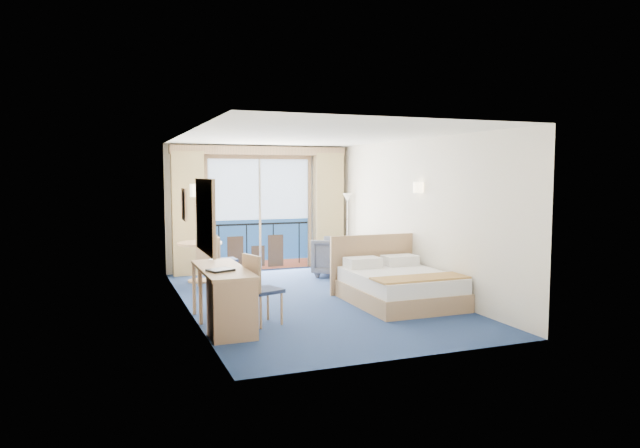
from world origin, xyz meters
The scene contains 22 objects.
floor centered at (0.00, 0.00, 0.00)m, with size 6.50×6.50×0.00m, color navy.
room_walls centered at (0.00, 0.00, 1.78)m, with size 4.04×6.54×2.72m.
balcony_door centered at (-0.01, 3.22, 1.14)m, with size 2.36×0.03×2.52m.
curtain_left centered at (-1.55, 3.07, 1.28)m, with size 0.65×0.22×2.55m, color tan.
curtain_right centered at (1.55, 3.07, 1.28)m, with size 0.65×0.22×2.55m, color tan.
pelmet centered at (0.00, 3.10, 2.58)m, with size 3.80×0.25×0.18m, color tan.
mirror centered at (-1.97, -1.50, 1.55)m, with size 0.05×1.25×0.95m.
wall_print centered at (-1.97, 0.45, 1.60)m, with size 0.04×0.42×0.52m.
sconce_left centered at (-1.94, -0.60, 1.85)m, with size 0.18×0.18×0.18m, color #FFE5B2.
sconce_right centered at (1.94, -0.15, 1.85)m, with size 0.18×0.18×0.18m, color #FFE5B2.
bed centered at (1.24, -0.75, 0.29)m, with size 1.63×1.94×1.02m.
nightstand centered at (1.75, 0.68, 0.29)m, with size 0.45×0.43×0.59m, color #9B6E52.
phone centered at (1.76, 0.66, 0.63)m, with size 0.20×0.16×0.09m, color white.
armchair centered at (1.27, 1.88, 0.40)m, with size 0.85×0.87×0.80m, color #41464F.
floor_lamp centered at (1.84, 2.67, 1.26)m, with size 0.23×0.23×1.66m.
desk centered at (-1.69, -1.60, 0.45)m, with size 0.59×1.73×0.81m.
desk_chair centered at (-1.22, -1.27, 0.56)m, with size 0.54×0.54×0.99m.
folder centered at (-1.77, -1.40, 0.82)m, with size 0.32×0.24×0.03m, color black.
desk_lamp centered at (-1.73, -0.53, 1.11)m, with size 0.11×0.11×0.40m.
round_table centered at (-1.46, 2.25, 0.58)m, with size 0.86×0.86×0.77m.
table_chair_a centered at (-1.06, 2.07, 0.50)m, with size 0.41×0.41×0.89m.
table_chair_b centered at (-1.41, 1.69, 0.53)m, with size 0.43×0.44×0.95m.
Camera 1 is at (-3.19, -8.78, 2.08)m, focal length 32.00 mm.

